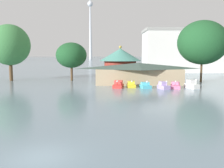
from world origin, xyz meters
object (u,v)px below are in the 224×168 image
Objects in this scene: pedal_boat_red at (118,85)px; boathouse at (138,73)px; pedal_boat_cyan at (145,86)px; pedal_boat_white at (192,85)px; distant_broadcast_tower at (90,14)px; green_roof_pavilion at (120,62)px; pedal_boat_pink at (175,86)px; shoreline_tree_right at (202,43)px; background_building_block at (185,51)px; pedal_boat_yellow at (131,85)px; shoreline_tree_tall_left at (10,45)px; shoreline_tree_mid at (71,55)px; pedal_boat_lavender at (163,86)px.

boathouse is (4.42, 6.58, 1.76)m from pedal_boat_red.
pedal_boat_cyan is 8.34m from pedal_boat_white.
distant_broadcast_tower reaches higher than pedal_boat_red.
pedal_boat_cyan is 15.32m from green_roof_pavilion.
shoreline_tree_right reaches higher than pedal_boat_pink.
boathouse is (-8.82, 7.50, 1.68)m from pedal_boat_white.
green_roof_pavilion is 0.33× the size of background_building_block.
pedal_boat_yellow is at bearing -84.05° from green_roof_pavilion.
shoreline_tree_tall_left is 1.46× the size of shoreline_tree_mid.
distant_broadcast_tower is (-28.26, 337.96, 67.07)m from pedal_boat_red.
green_roof_pavilion is 1.12× the size of shoreline_tree_mid.
background_building_block reaches higher than pedal_boat_white.
pedal_boat_red is at bearing -113.05° from pedal_boat_white.
pedal_boat_cyan is (2.49, -1.12, -0.01)m from pedal_boat_yellow.
pedal_boat_yellow is 10.92m from pedal_boat_white.
shoreline_tree_right reaches higher than shoreline_tree_mid.
pedal_boat_cyan is 49.38m from background_building_block.
distant_broadcast_tower reaches higher than boathouse.
green_roof_pavilion reaches higher than boathouse.
pedal_boat_pink is 25.62m from shoreline_tree_mid.
shoreline_tree_tall_left reaches higher than shoreline_tree_mid.
pedal_boat_lavender is 0.84× the size of pedal_boat_pink.
green_roof_pavilion is (-3.86, 14.32, 3.84)m from pedal_boat_cyan.
shoreline_tree_right is (5.62, 10.37, 8.09)m from pedal_boat_white.
distant_broadcast_tower is (-3.78, 325.19, 59.32)m from shoreline_tree_tall_left.
shoreline_tree_mid is (-12.85, 12.66, 5.49)m from pedal_boat_yellow.
background_building_block is 305.32m from distant_broadcast_tower.
shoreline_tree_tall_left is (-29.37, 13.39, 7.84)m from pedal_boat_cyan.
pedal_boat_white is 40.84m from shoreline_tree_tall_left.
shoreline_tree_mid reaches higher than boathouse.
green_roof_pavilion is 11.61m from shoreline_tree_mid.
shoreline_tree_right is (13.95, 10.08, 8.27)m from pedal_boat_cyan.
green_roof_pavilion reaches higher than pedal_boat_lavender.
boathouse is at bearing 175.36° from pedal_boat_cyan.
distant_broadcast_tower is (-38.56, 338.82, 67.14)m from pedal_boat_pink.
shoreline_tree_tall_left is at bearing 175.63° from shoreline_tree_right.
pedal_boat_yellow is 345.44m from distant_broadcast_tower.
shoreline_tree_mid is at bearing -136.16° from pedal_boat_yellow.
shoreline_tree_tall_left is 330.58m from distant_broadcast_tower.
pedal_boat_yellow is at bearing -118.57° from background_building_block.
pedal_boat_white is (2.94, -0.06, 0.15)m from pedal_boat_pink.
pedal_boat_cyan is at bearing -74.91° from green_roof_pavilion.
distant_broadcast_tower is at bearing 100.41° from background_building_block.
green_roof_pavilion is 38.94m from background_building_block.
pedal_boat_lavender is 348.25m from distant_broadcast_tower.
shoreline_tree_right is 0.45× the size of background_building_block.
pedal_boat_cyan is at bearing -41.96° from shoreline_tree_mid.
pedal_boat_lavender is at bearing -83.92° from distant_broadcast_tower.
background_building_block reaches higher than pedal_boat_yellow.
boathouse is at bearing -84.37° from distant_broadcast_tower.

